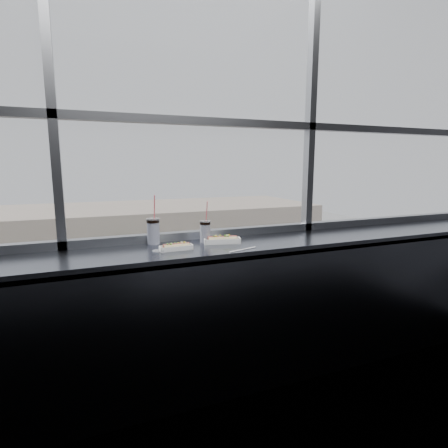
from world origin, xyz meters
name	(u,v)px	position (x,y,z in m)	size (l,w,h in m)	color
wall_back_lower	(201,303)	(0.00, 1.50, 0.55)	(6.00, 6.00, 0.00)	black
window_glass	(198,80)	(0.00, 1.52, 2.30)	(6.00, 6.00, 0.00)	silver
window_mullions	(199,79)	(0.00, 1.50, 2.30)	(6.00, 0.08, 2.40)	gray
counter	(212,249)	(0.00, 1.23, 1.07)	(6.00, 0.55, 0.06)	slate
counter_fascia	(225,331)	(0.00, 0.97, 0.55)	(6.00, 0.04, 1.04)	slate
hotdog_tray_left	(176,247)	(-0.28, 1.17, 1.12)	(0.23, 0.08, 0.06)	white
hotdog_tray_right	(222,240)	(0.09, 1.25, 1.13)	(0.28, 0.14, 0.07)	white
soda_cup_left	(153,230)	(-0.39, 1.42, 1.21)	(0.10, 0.10, 0.36)	white
soda_cup_right	(205,230)	(-0.01, 1.34, 1.19)	(0.08, 0.08, 0.31)	white
loose_straw	(243,250)	(0.14, 1.01, 1.10)	(0.01, 0.01, 0.23)	white
wrapper	(159,251)	(-0.40, 1.16, 1.11)	(0.09, 0.07, 0.02)	silver
plaza_ground	(97,265)	(0.00, 45.00, -11.00)	(120.00, 120.00, 0.00)	#999897
street_asphalt	(110,358)	(0.00, 21.50, -10.97)	(80.00, 10.00, 0.06)	black
far_sidewalk	(103,312)	(0.00, 29.50, -10.98)	(80.00, 6.00, 0.04)	#999897
far_building	(97,244)	(0.00, 39.50, -7.00)	(50.00, 14.00, 8.00)	#BFAB98
car_near_c	(124,373)	(0.58, 17.50, -9.78)	(6.95, 2.90, 2.32)	maroon
car_near_d	(225,353)	(6.67, 17.50, -9.86)	(6.47, 2.69, 2.16)	beige
car_far_b	(151,312)	(3.49, 25.50, -9.96)	(5.89, 2.46, 1.96)	#BA263B
car_far_c	(258,297)	(13.02, 25.50, -10.01)	(5.55, 2.31, 1.85)	#B3B3B3
pedestrian_d	(217,284)	(10.59, 29.52, -9.87)	(0.97, 0.73, 2.19)	#66605B
pedestrian_c	(152,294)	(4.28, 29.37, -9.90)	(0.94, 0.71, 2.12)	#66605B
tree_center	(125,267)	(1.97, 29.50, -7.12)	(3.67, 3.67, 5.73)	#47382B
tree_right	(217,262)	(10.62, 29.50, -7.60)	(3.21, 3.21, 5.01)	#47382B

